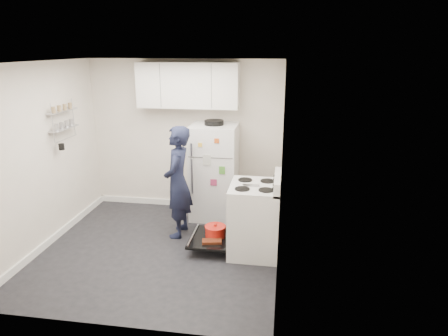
% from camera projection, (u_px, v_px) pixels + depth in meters
% --- Properties ---
extents(room, '(3.21, 3.21, 2.51)m').
position_uv_depth(room, '(155.00, 165.00, 5.18)').
color(room, black).
rests_on(room, ground).
extents(electric_range, '(0.66, 0.76, 1.10)m').
position_uv_depth(electric_range, '(254.00, 219.00, 5.33)').
color(electric_range, silver).
rests_on(electric_range, ground).
extents(open_oven_door, '(0.55, 0.70, 0.23)m').
position_uv_depth(open_oven_door, '(213.00, 235.00, 5.51)').
color(open_oven_door, black).
rests_on(open_oven_door, ground).
extents(refrigerator, '(0.72, 0.74, 1.59)m').
position_uv_depth(refrigerator, '(214.00, 171.00, 6.38)').
color(refrigerator, white).
rests_on(refrigerator, ground).
extents(upper_cabinets, '(1.60, 0.33, 0.70)m').
position_uv_depth(upper_cabinets, '(188.00, 85.00, 6.23)').
color(upper_cabinets, silver).
rests_on(upper_cabinets, room).
extents(wall_shelf_rack, '(0.14, 0.60, 0.61)m').
position_uv_depth(wall_shelf_rack, '(63.00, 120.00, 5.70)').
color(wall_shelf_rack, '#B2B2B7').
rests_on(wall_shelf_rack, room).
extents(person, '(0.39, 0.60, 1.63)m').
position_uv_depth(person, '(178.00, 182.00, 5.72)').
color(person, black).
rests_on(person, ground).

